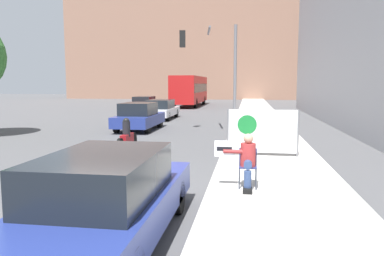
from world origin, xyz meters
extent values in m
plane|color=#4F4F51|center=(0.00, 0.00, 0.00)|extent=(160.00, 160.00, 0.00)
cube|color=beige|center=(3.35, 15.00, 0.08)|extent=(3.23, 90.00, 0.15)
cylinder|color=#474C56|center=(2.44, 1.56, 0.39)|extent=(0.03, 0.03, 0.47)
cylinder|color=#474C56|center=(2.81, 1.56, 0.39)|extent=(0.03, 0.03, 0.47)
cylinder|color=#474C56|center=(2.44, 1.93, 0.39)|extent=(0.03, 0.03, 0.47)
cylinder|color=#474C56|center=(2.81, 1.93, 0.39)|extent=(0.03, 0.03, 0.47)
cube|color=navy|center=(2.63, 1.74, 0.63)|extent=(0.40, 0.40, 0.02)
cube|color=navy|center=(2.63, 1.93, 0.83)|extent=(0.40, 0.02, 0.38)
cylinder|color=#334775|center=(2.63, 1.58, 0.73)|extent=(0.18, 0.42, 0.18)
cylinder|color=#334775|center=(2.63, 1.37, 0.39)|extent=(0.16, 0.16, 0.47)
cube|color=black|center=(2.63, 1.31, 0.20)|extent=(0.20, 0.28, 0.10)
cylinder|color=#B23333|center=(2.63, 1.77, 0.90)|extent=(0.34, 0.34, 0.52)
sphere|color=tan|center=(2.63, 1.77, 1.27)|extent=(0.22, 0.22, 0.22)
cylinder|color=#B23333|center=(2.30, 1.69, 0.98)|extent=(0.45, 0.09, 0.09)
cube|color=white|center=(2.10, 1.69, 1.03)|extent=(0.45, 0.02, 0.37)
cube|color=black|center=(2.10, 1.68, 1.03)|extent=(0.34, 0.01, 0.09)
cylinder|color=slate|center=(1.96, 5.63, 0.91)|extent=(0.06, 0.06, 1.51)
cylinder|color=slate|center=(4.21, 5.63, 0.91)|extent=(0.06, 0.06, 1.51)
cube|color=white|center=(3.08, 5.63, 0.96)|extent=(2.25, 0.02, 1.41)
cylinder|color=#197A33|center=(2.59, 5.61, 1.17)|extent=(0.62, 0.01, 0.62)
cylinder|color=slate|center=(1.91, 13.10, 2.83)|extent=(0.16, 0.16, 5.36)
cylinder|color=slate|center=(0.55, 12.91, 5.21)|extent=(0.48, 2.72, 0.11)
cube|color=black|center=(-0.80, 12.72, 4.79)|extent=(0.34, 0.34, 0.84)
sphere|color=green|center=(-0.80, 12.72, 4.51)|extent=(0.18, 0.18, 0.18)
cube|color=navy|center=(0.49, -1.24, 0.54)|extent=(1.81, 4.78, 0.55)
cube|color=black|center=(0.49, -1.43, 1.14)|extent=(1.56, 2.49, 0.64)
cylinder|color=black|center=(-0.31, 0.24, 0.32)|extent=(0.22, 0.64, 0.64)
cylinder|color=black|center=(1.28, 0.24, 0.32)|extent=(0.22, 0.64, 0.64)
cube|color=navy|center=(-3.22, 12.91, 0.55)|extent=(1.87, 4.25, 0.56)
cube|color=black|center=(-3.22, 12.74, 1.16)|extent=(1.61, 2.21, 0.66)
cylinder|color=black|center=(-4.05, 14.23, 0.32)|extent=(0.22, 0.64, 0.64)
cylinder|color=black|center=(-2.40, 14.23, 0.32)|extent=(0.22, 0.64, 0.64)
cylinder|color=black|center=(-4.05, 11.59, 0.32)|extent=(0.22, 0.64, 0.64)
cylinder|color=black|center=(-2.40, 11.59, 0.32)|extent=(0.22, 0.64, 0.64)
cube|color=silver|center=(-3.53, 19.37, 0.52)|extent=(1.83, 4.76, 0.50)
cube|color=black|center=(-3.53, 19.18, 1.08)|extent=(1.57, 2.47, 0.61)
cylinder|color=black|center=(-4.34, 20.85, 0.32)|extent=(0.22, 0.64, 0.64)
cylinder|color=black|center=(-2.73, 20.85, 0.32)|extent=(0.22, 0.64, 0.64)
cylinder|color=black|center=(-4.34, 17.90, 0.32)|extent=(0.22, 0.64, 0.64)
cylinder|color=black|center=(-2.73, 17.90, 0.32)|extent=(0.22, 0.64, 0.64)
cube|color=maroon|center=(-6.80, 26.65, 0.51)|extent=(1.81, 4.53, 0.49)
cube|color=black|center=(-6.80, 26.46, 1.06)|extent=(1.56, 2.36, 0.60)
cylinder|color=black|center=(-7.60, 28.05, 0.32)|extent=(0.22, 0.64, 0.64)
cylinder|color=black|center=(-6.01, 28.05, 0.32)|extent=(0.22, 0.64, 0.64)
cylinder|color=black|center=(-7.60, 25.24, 0.32)|extent=(0.22, 0.64, 0.64)
cylinder|color=black|center=(-6.01, 25.24, 0.32)|extent=(0.22, 0.64, 0.64)
cube|color=red|center=(-3.93, 35.26, 1.88)|extent=(2.56, 11.54, 2.88)
cube|color=black|center=(-3.93, 35.26, 2.06)|extent=(2.58, 10.96, 0.93)
cylinder|color=black|center=(-5.06, 38.84, 0.52)|extent=(0.30, 1.04, 1.04)
cylinder|color=black|center=(-2.80, 38.84, 0.52)|extent=(0.30, 1.04, 1.04)
cylinder|color=black|center=(-5.06, 31.68, 0.52)|extent=(0.30, 1.04, 1.04)
cylinder|color=black|center=(-2.80, 31.68, 0.52)|extent=(0.30, 1.04, 1.04)
cube|color=maroon|center=(-1.82, 6.59, 0.48)|extent=(0.24, 0.94, 0.32)
cylinder|color=black|center=(-1.82, 6.54, 0.83)|extent=(0.28, 0.28, 0.56)
sphere|color=black|center=(-1.82, 6.54, 1.13)|extent=(0.24, 0.24, 0.24)
cylinder|color=black|center=(-1.82, 7.37, 0.30)|extent=(0.10, 0.60, 0.60)
cylinder|color=black|center=(-1.82, 5.80, 0.30)|extent=(0.10, 0.60, 0.60)
camera|label=1|loc=(2.61, -6.64, 2.49)|focal=35.00mm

